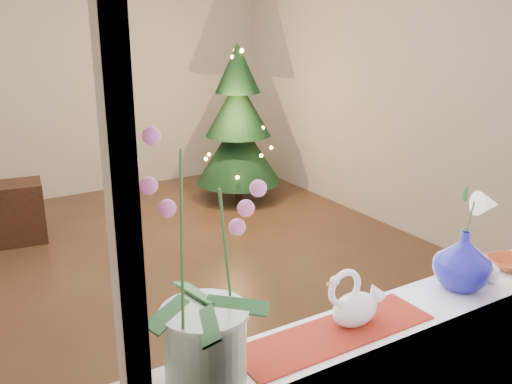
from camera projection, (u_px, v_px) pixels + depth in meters
ground at (167, 282)px, 4.23m from camera, size 5.00×5.00×0.00m
wall_back at (64, 69)px, 5.85m from camera, size 4.50×0.10×2.70m
wall_front at (461, 199)px, 1.79m from camera, size 4.50×0.10×2.70m
wall_right at (400, 80)px, 4.95m from camera, size 0.10×5.00×2.70m
windowsill at (418, 309)px, 2.03m from camera, size 2.20×0.26×0.04m
window_frame at (466, 86)px, 1.71m from camera, size 2.22×0.06×1.60m
runner at (335, 333)px, 1.84m from camera, size 0.70×0.20×0.01m
orchid_pot at (203, 261)px, 1.50m from camera, size 0.33×0.33×0.73m
swan at (356, 297)px, 1.87m from camera, size 0.25×0.17×0.20m
blue_vase at (463, 256)px, 2.11m from camera, size 0.30×0.30×0.26m
lily at (470, 198)px, 2.04m from camera, size 0.14×0.08×0.19m
paperweight at (490, 273)px, 2.18m from camera, size 0.09×0.09×0.08m
amber_dish at (510, 264)px, 2.31m from camera, size 0.18×0.18×0.04m
xmas_tree at (238, 123)px, 5.89m from camera, size 1.12×1.12×1.63m
side_table at (1, 214)px, 4.86m from camera, size 0.74×0.45×0.53m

